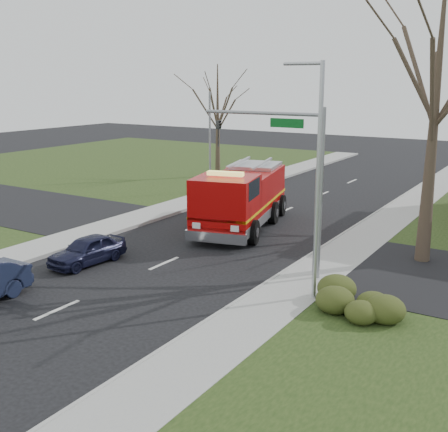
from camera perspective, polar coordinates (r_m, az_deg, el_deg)
The scene contains 11 objects.
ground at distance 24.61m, azimuth -6.12°, elevation -4.83°, with size 120.00×120.00×0.00m, color black.
sidewalk_right at distance 21.52m, azimuth 7.12°, elevation -7.40°, with size 2.40×80.00×0.15m, color gray.
sidewalk_left at distance 28.69m, azimuth -15.95°, elevation -2.44°, with size 2.40×80.00×0.15m, color gray.
hedge_corner at distance 19.53m, azimuth 13.44°, elevation -8.33°, with size 2.80×2.00×0.90m, color #323A15.
bare_tree_near at distance 24.82m, azimuth 20.80°, elevation 11.97°, with size 6.00×6.00×12.00m.
bare_tree_left at distance 45.53m, azimuth -0.65°, elevation 10.87°, with size 4.50×4.50×9.00m.
traffic_signal_mast at distance 22.09m, azimuth 6.79°, elevation 5.60°, with size 5.29×0.18×6.80m.
streetlight_pole at distance 19.53m, azimuth 9.38°, elevation 4.00°, with size 1.48×0.16×8.40m.
utility_pole_far at distance 38.93m, azimuth -1.44°, elevation 7.35°, with size 0.14×0.14×7.00m, color gray.
fire_engine at distance 29.92m, azimuth 1.73°, elevation 1.71°, with size 5.02×9.12×3.49m.
parked_car_maroon at distance 25.00m, azimuth -13.71°, elevation -3.37°, with size 1.46×3.62×1.23m, color #171933.
Camera 1 is at (14.51, -18.30, 7.76)m, focal length 45.00 mm.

